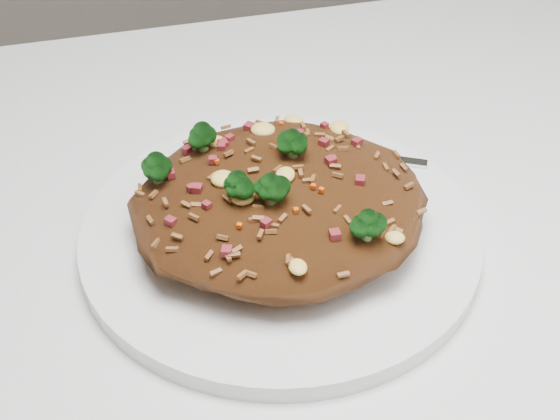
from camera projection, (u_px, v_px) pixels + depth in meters
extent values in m
cube|color=silver|center=(263.00, 313.00, 0.53)|extent=(1.20, 0.80, 0.04)
cylinder|color=white|center=(280.00, 234.00, 0.55)|extent=(0.28, 0.28, 0.01)
ellipsoid|color=brown|center=(280.00, 202.00, 0.53)|extent=(0.20, 0.18, 0.04)
ellipsoid|color=#063207|center=(270.00, 188.00, 0.49)|extent=(0.02, 0.02, 0.02)
ellipsoid|color=#063207|center=(157.00, 167.00, 0.52)|extent=(0.02, 0.02, 0.02)
ellipsoid|color=#063207|center=(203.00, 136.00, 0.55)|extent=(0.02, 0.02, 0.02)
ellipsoid|color=#063207|center=(238.00, 185.00, 0.49)|extent=(0.02, 0.02, 0.02)
ellipsoid|color=#063207|center=(292.00, 142.00, 0.53)|extent=(0.02, 0.02, 0.02)
ellipsoid|color=#063207|center=(368.00, 223.00, 0.48)|extent=(0.02, 0.02, 0.02)
cube|color=silver|center=(383.00, 158.00, 0.61)|extent=(0.09, 0.05, 0.00)
cube|color=silver|center=(263.00, 142.00, 0.62)|extent=(0.04, 0.03, 0.00)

